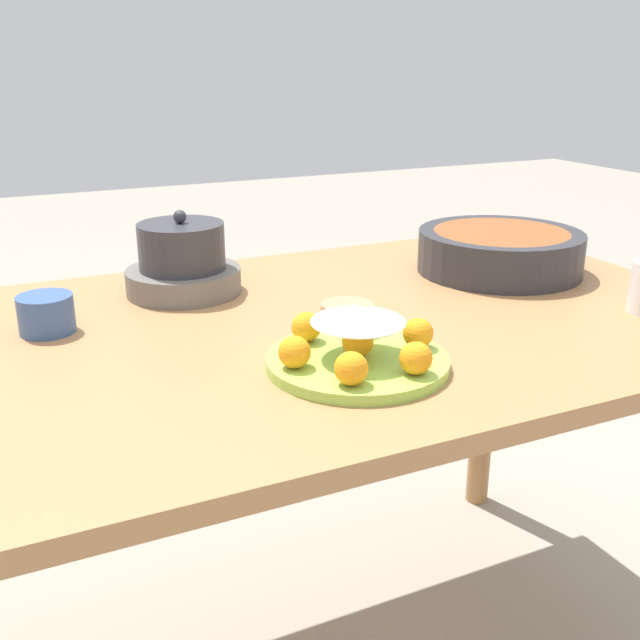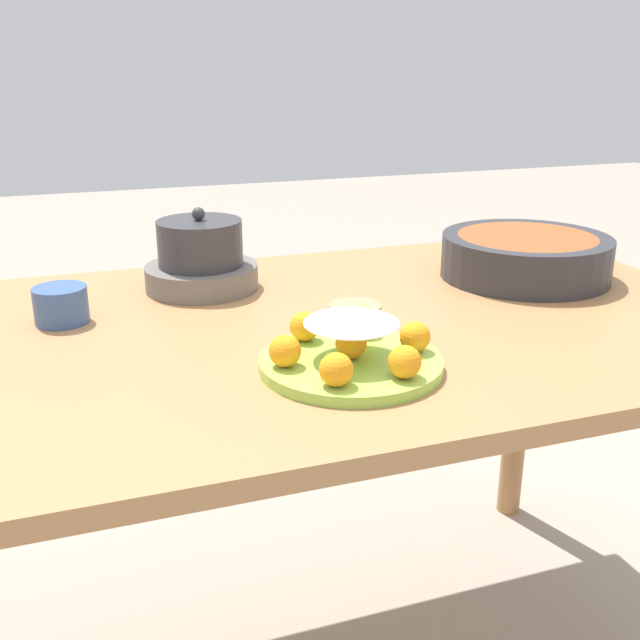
{
  "view_description": "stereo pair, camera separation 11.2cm",
  "coord_description": "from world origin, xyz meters",
  "px_view_note": "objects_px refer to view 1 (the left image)",
  "views": [
    {
      "loc": [
        -0.44,
        -1.06,
        1.17
      ],
      "look_at": [
        0.01,
        -0.1,
        0.79
      ],
      "focal_mm": 42.0,
      "sensor_mm": 36.0,
      "label": 1
    },
    {
      "loc": [
        -0.34,
        -1.1,
        1.17
      ],
      "look_at": [
        0.01,
        -0.1,
        0.79
      ],
      "focal_mm": 42.0,
      "sensor_mm": 36.0,
      "label": 2
    }
  ],
  "objects_px": {
    "dining_table": "(289,378)",
    "cup_far": "(46,314)",
    "cake_plate": "(358,350)",
    "serving_bowl": "(500,250)",
    "sauce_bowl": "(347,310)",
    "warming_pot": "(183,263)"
  },
  "relations": [
    {
      "from": "dining_table",
      "to": "cup_far",
      "type": "xyz_separation_m",
      "value": [
        -0.36,
        0.13,
        0.12
      ]
    },
    {
      "from": "cake_plate",
      "to": "serving_bowl",
      "type": "distance_m",
      "value": 0.58
    },
    {
      "from": "dining_table",
      "to": "sauce_bowl",
      "type": "xyz_separation_m",
      "value": [
        0.1,
        -0.01,
        0.11
      ]
    },
    {
      "from": "warming_pot",
      "to": "dining_table",
      "type": "bearing_deg",
      "value": -67.3
    },
    {
      "from": "cake_plate",
      "to": "warming_pot",
      "type": "bearing_deg",
      "value": 105.62
    },
    {
      "from": "cake_plate",
      "to": "serving_bowl",
      "type": "xyz_separation_m",
      "value": [
        0.49,
        0.31,
        0.02
      ]
    },
    {
      "from": "dining_table",
      "to": "cake_plate",
      "type": "bearing_deg",
      "value": -83.78
    },
    {
      "from": "dining_table",
      "to": "cake_plate",
      "type": "height_order",
      "value": "cake_plate"
    },
    {
      "from": "warming_pot",
      "to": "cup_far",
      "type": "bearing_deg",
      "value": -155.95
    },
    {
      "from": "dining_table",
      "to": "sauce_bowl",
      "type": "height_order",
      "value": "sauce_bowl"
    },
    {
      "from": "sauce_bowl",
      "to": "warming_pot",
      "type": "height_order",
      "value": "warming_pot"
    },
    {
      "from": "sauce_bowl",
      "to": "cup_far",
      "type": "relative_size",
      "value": 1.02
    },
    {
      "from": "cake_plate",
      "to": "serving_bowl",
      "type": "relative_size",
      "value": 0.79
    },
    {
      "from": "serving_bowl",
      "to": "warming_pot",
      "type": "xyz_separation_m",
      "value": [
        -0.62,
        0.13,
        0.01
      ]
    },
    {
      "from": "cake_plate",
      "to": "cup_far",
      "type": "bearing_deg",
      "value": 138.46
    },
    {
      "from": "dining_table",
      "to": "cake_plate",
      "type": "relative_size",
      "value": 5.96
    },
    {
      "from": "dining_table",
      "to": "cup_far",
      "type": "bearing_deg",
      "value": 159.35
    },
    {
      "from": "cup_far",
      "to": "warming_pot",
      "type": "xyz_separation_m",
      "value": [
        0.25,
        0.11,
        0.03
      ]
    },
    {
      "from": "sauce_bowl",
      "to": "warming_pot",
      "type": "relative_size",
      "value": 0.42
    },
    {
      "from": "dining_table",
      "to": "serving_bowl",
      "type": "distance_m",
      "value": 0.54
    },
    {
      "from": "cake_plate",
      "to": "warming_pot",
      "type": "xyz_separation_m",
      "value": [
        -0.13,
        0.45,
        0.03
      ]
    },
    {
      "from": "sauce_bowl",
      "to": "dining_table",
      "type": "bearing_deg",
      "value": 176.19
    }
  ]
}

